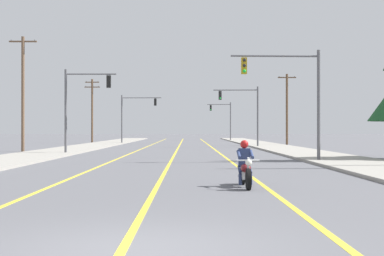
% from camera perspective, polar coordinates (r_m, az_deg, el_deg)
% --- Properties ---
extents(ground_plane, '(400.00, 400.00, 0.00)m').
position_cam_1_polar(ground_plane, '(7.95, -6.42, -13.19)').
color(ground_plane, '#5B5B60').
extents(lane_stripe_center, '(0.16, 100.00, 0.01)m').
position_cam_1_polar(lane_stripe_center, '(52.75, -1.50, -2.13)').
color(lane_stripe_center, yellow).
rests_on(lane_stripe_center, ground).
extents(lane_stripe_left, '(0.16, 100.00, 0.01)m').
position_cam_1_polar(lane_stripe_left, '(52.92, -5.13, -2.12)').
color(lane_stripe_left, yellow).
rests_on(lane_stripe_left, ground).
extents(lane_stripe_right, '(0.16, 100.00, 0.01)m').
position_cam_1_polar(lane_stripe_right, '(52.79, 2.18, -2.13)').
color(lane_stripe_right, yellow).
rests_on(lane_stripe_right, ground).
extents(sidewalk_kerb_right, '(4.40, 110.00, 0.14)m').
position_cam_1_polar(sidewalk_kerb_right, '(48.52, 9.85, -2.22)').
color(sidewalk_kerb_right, '#9E998E').
rests_on(sidewalk_kerb_right, ground).
extents(sidewalk_kerb_left, '(4.40, 110.00, 0.14)m').
position_cam_1_polar(sidewalk_kerb_left, '(48.83, -12.59, -2.20)').
color(sidewalk_kerb_left, '#9E998E').
rests_on(sidewalk_kerb_left, ground).
extents(motorcycle_with_rider, '(0.70, 2.19, 1.46)m').
position_cam_1_polar(motorcycle_with_rider, '(16.29, 5.86, -4.43)').
color(motorcycle_with_rider, black).
rests_on(motorcycle_with_rider, ground).
extents(traffic_signal_near_right, '(4.97, 0.49, 6.20)m').
position_cam_1_polar(traffic_signal_near_right, '(29.15, 11.08, 4.37)').
color(traffic_signal_near_right, '#56565B').
rests_on(traffic_signal_near_right, ground).
extents(traffic_signal_near_left, '(3.78, 0.37, 6.20)m').
position_cam_1_polar(traffic_signal_near_left, '(38.67, -12.22, 3.13)').
color(traffic_signal_near_left, '#56565B').
rests_on(traffic_signal_near_left, ground).
extents(traffic_signal_mid_right, '(4.61, 0.37, 6.20)m').
position_cam_1_polar(traffic_signal_mid_right, '(53.13, 5.85, 2.28)').
color(traffic_signal_mid_right, '#56565B').
rests_on(traffic_signal_mid_right, ground).
extents(traffic_signal_mid_left, '(5.12, 0.47, 6.20)m').
position_cam_1_polar(traffic_signal_mid_left, '(66.22, -6.47, 1.82)').
color(traffic_signal_mid_left, '#56565B').
rests_on(traffic_signal_mid_left, ground).
extents(traffic_signal_far_right, '(3.82, 0.39, 6.20)m').
position_cam_1_polar(traffic_signal_far_right, '(83.11, 3.54, 1.35)').
color(traffic_signal_far_right, '#56565B').
rests_on(traffic_signal_far_right, ground).
extents(utility_pole_left_near, '(2.27, 0.26, 9.40)m').
position_cam_1_polar(utility_pole_left_near, '(44.56, -18.11, 3.85)').
color(utility_pole_left_near, brown).
rests_on(utility_pole_left_near, ground).
extents(utility_pole_right_far, '(2.08, 0.26, 8.14)m').
position_cam_1_polar(utility_pole_right_far, '(59.94, 10.40, 2.18)').
color(utility_pole_right_far, brown).
rests_on(utility_pole_right_far, ground).
extents(utility_pole_left_far, '(2.04, 0.26, 8.53)m').
position_cam_1_polar(utility_pole_left_far, '(70.28, -10.93, 2.10)').
color(utility_pole_left_far, brown).
rests_on(utility_pole_left_far, ground).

